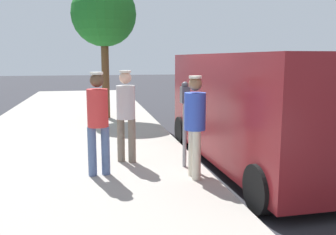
{
  "coord_description": "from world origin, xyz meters",
  "views": [
    {
      "loc": [
        2.92,
        6.64,
        2.07
      ],
      "look_at": [
        1.65,
        0.42,
        1.05
      ],
      "focal_mm": 39.54,
      "sensor_mm": 36.0,
      "label": 1
    }
  ],
  "objects_px": {
    "pedestrian_in_gray": "(126,110)",
    "pedestrian_in_blue": "(195,120)",
    "parking_meter_near": "(185,110)",
    "parked_van": "(258,107)",
    "pedestrian_in_red": "(98,117)",
    "street_tree": "(104,15)"
  },
  "relations": [
    {
      "from": "pedestrian_in_gray",
      "to": "pedestrian_in_blue",
      "type": "bearing_deg",
      "value": 130.99
    },
    {
      "from": "parking_meter_near",
      "to": "parked_van",
      "type": "distance_m",
      "value": 1.52
    },
    {
      "from": "pedestrian_in_blue",
      "to": "pedestrian_in_red",
      "type": "xyz_separation_m",
      "value": [
        1.51,
        -0.44,
        0.04
      ]
    },
    {
      "from": "parked_van",
      "to": "street_tree",
      "type": "relative_size",
      "value": 1.21
    },
    {
      "from": "parking_meter_near",
      "to": "pedestrian_in_blue",
      "type": "distance_m",
      "value": 0.63
    },
    {
      "from": "pedestrian_in_gray",
      "to": "street_tree",
      "type": "bearing_deg",
      "value": -88.19
    },
    {
      "from": "parked_van",
      "to": "pedestrian_in_gray",
      "type": "bearing_deg",
      "value": -6.24
    },
    {
      "from": "pedestrian_in_gray",
      "to": "pedestrian_in_red",
      "type": "bearing_deg",
      "value": 53.77
    },
    {
      "from": "parked_van",
      "to": "pedestrian_in_red",
      "type": "bearing_deg",
      "value": 8.25
    },
    {
      "from": "parking_meter_near",
      "to": "pedestrian_in_gray",
      "type": "xyz_separation_m",
      "value": [
        0.98,
        -0.52,
        -0.06
      ]
    },
    {
      "from": "parking_meter_near",
      "to": "pedestrian_in_gray",
      "type": "height_order",
      "value": "pedestrian_in_gray"
    },
    {
      "from": "pedestrian_in_blue",
      "to": "pedestrian_in_red",
      "type": "distance_m",
      "value": 1.57
    },
    {
      "from": "pedestrian_in_blue",
      "to": "pedestrian_in_red",
      "type": "height_order",
      "value": "pedestrian_in_red"
    },
    {
      "from": "pedestrian_in_red",
      "to": "street_tree",
      "type": "xyz_separation_m",
      "value": [
        -0.35,
        -6.05,
        2.29
      ]
    },
    {
      "from": "pedestrian_in_blue",
      "to": "parked_van",
      "type": "relative_size",
      "value": 0.31
    },
    {
      "from": "pedestrian_in_blue",
      "to": "street_tree",
      "type": "height_order",
      "value": "street_tree"
    },
    {
      "from": "pedestrian_in_blue",
      "to": "street_tree",
      "type": "relative_size",
      "value": 0.38
    },
    {
      "from": "parking_meter_near",
      "to": "pedestrian_in_red",
      "type": "distance_m",
      "value": 1.51
    },
    {
      "from": "parking_meter_near",
      "to": "parked_van",
      "type": "bearing_deg",
      "value": -170.58
    },
    {
      "from": "parking_meter_near",
      "to": "street_tree",
      "type": "relative_size",
      "value": 0.35
    },
    {
      "from": "pedestrian_in_gray",
      "to": "street_tree",
      "type": "distance_m",
      "value": 5.82
    },
    {
      "from": "parking_meter_near",
      "to": "street_tree",
      "type": "bearing_deg",
      "value": -78.88
    }
  ]
}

